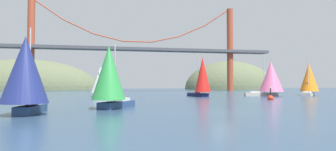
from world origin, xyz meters
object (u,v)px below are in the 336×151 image
sailboat_orange_sail (309,79)px  sailboat_green_sail (110,76)px  sailboat_red_spinnaker (202,76)px  sailboat_navy_sail (26,72)px  sailboat_white_mainsail (101,80)px  channel_buoy (271,98)px  sailboat_pink_spinnaker (270,78)px

sailboat_orange_sail → sailboat_green_sail: bearing=-148.2°
sailboat_red_spinnaker → sailboat_navy_sail: bearing=-129.7°
sailboat_white_mainsail → channel_buoy: sailboat_white_mainsail is taller
sailboat_pink_spinnaker → channel_buoy: size_ratio=3.76×
sailboat_orange_sail → sailboat_pink_spinnaker: size_ratio=0.95×
sailboat_pink_spinnaker → sailboat_navy_sail: bearing=-143.1°
sailboat_red_spinnaker → sailboat_white_mainsail: size_ratio=1.27×
sailboat_navy_sail → sailboat_pink_spinnaker: size_ratio=0.85×
sailboat_red_spinnaker → sailboat_pink_spinnaker: (17.62, 0.17, -0.17)m
sailboat_navy_sail → sailboat_green_sail: size_ratio=1.08×
sailboat_green_sail → sailboat_pink_spinnaker: 48.65m
sailboat_green_sail → sailboat_white_mainsail: size_ratio=1.04×
sailboat_green_sail → sailboat_white_mainsail: sailboat_green_sail is taller
sailboat_orange_sail → sailboat_pink_spinnaker: 12.45m
sailboat_red_spinnaker → channel_buoy: bearing=-60.9°
sailboat_white_mainsail → sailboat_pink_spinnaker: sailboat_pink_spinnaker is taller
sailboat_green_sail → channel_buoy: sailboat_green_sail is taller
sailboat_pink_spinnaker → sailboat_green_sail: bearing=-142.6°
sailboat_red_spinnaker → sailboat_pink_spinnaker: size_ratio=0.96×
sailboat_orange_sail → sailboat_red_spinnaker: (-29.90, -2.17, 0.33)m
sailboat_navy_sail → sailboat_pink_spinnaker: (46.32, 34.76, 0.54)m
sailboat_green_sail → channel_buoy: (29.38, 14.38, -3.52)m
sailboat_red_spinnaker → sailboat_pink_spinnaker: sailboat_pink_spinnaker is taller
sailboat_white_mainsail → channel_buoy: bearing=-31.3°
channel_buoy → sailboat_red_spinnaker: bearing=119.1°
sailboat_navy_sail → sailboat_green_sail: sailboat_navy_sail is taller
sailboat_white_mainsail → sailboat_pink_spinnaker: bearing=-5.6°
sailboat_red_spinnaker → sailboat_orange_sail: bearing=4.2°
sailboat_orange_sail → sailboat_pink_spinnaker: (-12.28, -2.00, 0.16)m
sailboat_white_mainsail → sailboat_green_sail: bearing=-86.4°
sailboat_green_sail → sailboat_orange_sail: bearing=31.8°
sailboat_red_spinnaker → channel_buoy: size_ratio=3.60×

